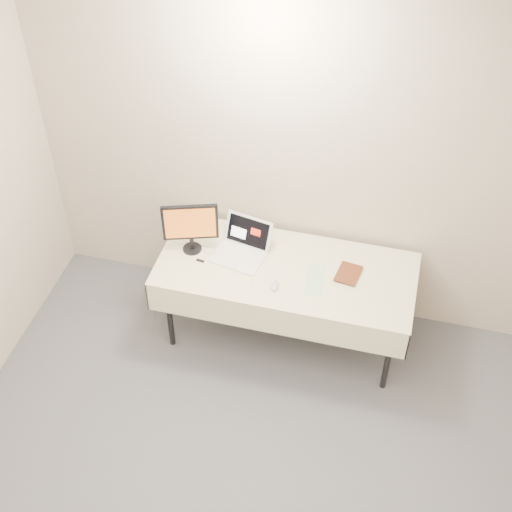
% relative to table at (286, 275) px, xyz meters
% --- Properties ---
extents(back_wall, '(4.00, 0.10, 2.70)m').
position_rel_table_xyz_m(back_wall, '(0.00, 0.45, 0.67)').
color(back_wall, beige).
rests_on(back_wall, ground).
extents(table, '(1.86, 0.81, 0.74)m').
position_rel_table_xyz_m(table, '(0.00, 0.00, 0.00)').
color(table, black).
rests_on(table, ground).
extents(laptop, '(0.42, 0.41, 0.24)m').
position_rel_table_xyz_m(laptop, '(-0.35, 0.08, 0.12)').
color(laptop, white).
rests_on(laptop, table).
extents(monitor, '(0.39, 0.18, 0.42)m').
position_rel_table_xyz_m(monitor, '(-0.72, 0.03, 0.30)').
color(monitor, black).
rests_on(monitor, table).
extents(book, '(0.16, 0.04, 0.21)m').
position_rel_table_xyz_m(book, '(0.36, 0.06, 0.17)').
color(book, '#953E1B').
rests_on(book, table).
extents(alarm_clock, '(0.14, 0.10, 0.06)m').
position_rel_table_xyz_m(alarm_clock, '(-0.26, 0.27, 0.09)').
color(alarm_clock, black).
rests_on(alarm_clock, table).
extents(clicker, '(0.06, 0.11, 0.03)m').
position_rel_table_xyz_m(clicker, '(-0.04, -0.20, 0.07)').
color(clicker, '#B6B6B8').
rests_on(clicker, table).
extents(paper_form, '(0.15, 0.32, 0.00)m').
position_rel_table_xyz_m(paper_form, '(0.22, -0.07, 0.06)').
color(paper_form, '#B5DFB1').
rests_on(paper_form, table).
extents(usb_dongle, '(0.06, 0.03, 0.01)m').
position_rel_table_xyz_m(usb_dongle, '(-0.62, -0.08, 0.07)').
color(usb_dongle, black).
rests_on(usb_dongle, table).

